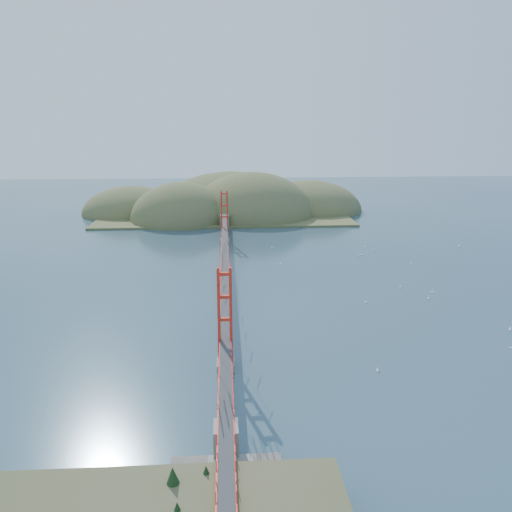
{
  "coord_description": "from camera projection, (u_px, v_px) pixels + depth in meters",
  "views": [
    {
      "loc": [
        0.26,
        -80.89,
        26.87
      ],
      "look_at": [
        5.26,
        0.0,
        4.7
      ],
      "focal_mm": 35.0,
      "sensor_mm": 36.0,
      "label": 1
    }
  ],
  "objects": [
    {
      "name": "sailboat_3",
      "position": [
        281.0,
        263.0,
        96.27
      ],
      "size": [
        0.49,
        0.4,
        0.57
      ],
      "color": "white",
      "rests_on": "ground"
    },
    {
      "name": "sailboat_extra_0",
      "position": [
        511.0,
        347.0,
        60.64
      ],
      "size": [
        0.57,
        0.57,
        0.61
      ],
      "color": "white",
      "rests_on": "ground"
    },
    {
      "name": "sailboat_14",
      "position": [
        428.0,
        298.0,
        77.47
      ],
      "size": [
        0.53,
        0.56,
        0.63
      ],
      "color": "white",
      "rests_on": "ground"
    },
    {
      "name": "bridge",
      "position": [
        225.0,
        243.0,
        83.28
      ],
      "size": [
        2.2,
        94.4,
        12.0
      ],
      "color": "gray",
      "rests_on": "ground"
    },
    {
      "name": "promontory",
      "position": [
        227.0,
        481.0,
        38.23
      ],
      "size": [
        9.0,
        6.0,
        0.24
      ],
      "primitive_type": "cube",
      "color": "#59544C",
      "rests_on": "ground"
    },
    {
      "name": "sailboat_16",
      "position": [
        359.0,
        255.0,
        102.04
      ],
      "size": [
        0.6,
        0.6,
        0.63
      ],
      "color": "white",
      "rests_on": "ground"
    },
    {
      "name": "sailboat_6",
      "position": [
        366.0,
        302.0,
        75.94
      ],
      "size": [
        0.54,
        0.54,
        0.6
      ],
      "color": "white",
      "rests_on": "ground"
    },
    {
      "name": "sailboat_8",
      "position": [
        364.0,
        247.0,
        108.74
      ],
      "size": [
        0.69,
        0.69,
        0.73
      ],
      "color": "white",
      "rests_on": "ground"
    },
    {
      "name": "sailboat_10",
      "position": [
        378.0,
        370.0,
        55.23
      ],
      "size": [
        0.46,
        0.52,
        0.59
      ],
      "color": "white",
      "rests_on": "ground"
    },
    {
      "name": "sailboat_15",
      "position": [
        375.0,
        250.0,
        106.31
      ],
      "size": [
        0.68,
        0.68,
        0.72
      ],
      "color": "white",
      "rests_on": "ground"
    },
    {
      "name": "approach_viaduct",
      "position": [
        226.0,
        486.0,
        34.3
      ],
      "size": [
        1.4,
        12.0,
        3.38
      ],
      "color": "red",
      "rests_on": "ground"
    },
    {
      "name": "far_headlands",
      "position": [
        232.0,
        212.0,
        151.04
      ],
      "size": [
        84.0,
        58.0,
        25.0
      ],
      "color": "brown",
      "rests_on": "ground"
    },
    {
      "name": "sailboat_1",
      "position": [
        400.0,
        287.0,
        82.78
      ],
      "size": [
        0.55,
        0.55,
        0.58
      ],
      "color": "white",
      "rests_on": "ground"
    },
    {
      "name": "sailboat_7",
      "position": [
        361.0,
        254.0,
        102.44
      ],
      "size": [
        0.57,
        0.52,
        0.65
      ],
      "color": "white",
      "rests_on": "ground"
    },
    {
      "name": "sailboat_extra_1",
      "position": [
        510.0,
        329.0,
        65.95
      ],
      "size": [
        0.62,
        0.62,
        0.7
      ],
      "color": "white",
      "rests_on": "ground"
    },
    {
      "name": "sailboat_4",
      "position": [
        410.0,
        264.0,
        95.8
      ],
      "size": [
        0.55,
        0.55,
        0.57
      ],
      "color": "white",
      "rests_on": "ground"
    },
    {
      "name": "sailboat_9",
      "position": [
        459.0,
        246.0,
        109.44
      ],
      "size": [
        0.6,
        0.66,
        0.74
      ],
      "color": "white",
      "rests_on": "ground"
    },
    {
      "name": "sailboat_12",
      "position": [
        272.0,
        247.0,
        108.49
      ],
      "size": [
        0.48,
        0.4,
        0.55
      ],
      "color": "white",
      "rests_on": "ground"
    },
    {
      "name": "ground",
      "position": [
        225.0,
        283.0,
        84.95
      ],
      "size": [
        320.0,
        320.0,
        0.0
      ],
      "primitive_type": "plane",
      "color": "#2A4555",
      "rests_on": "ground"
    },
    {
      "name": "fort",
      "position": [
        232.0,
        469.0,
        38.78
      ],
      "size": [
        3.7,
        2.3,
        1.75
      ],
      "color": "maroon",
      "rests_on": "ground"
    },
    {
      "name": "sailboat_2",
      "position": [
        432.0,
        292.0,
        80.27
      ],
      "size": [
        0.63,
        0.57,
        0.71
      ],
      "color": "white",
      "rests_on": "ground"
    }
  ]
}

